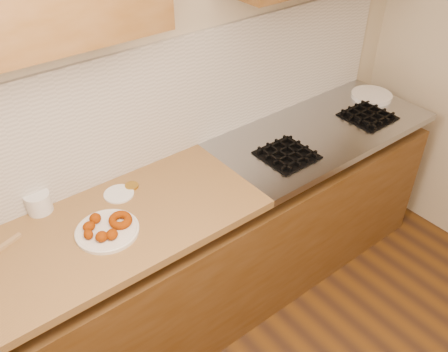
{
  "coord_description": "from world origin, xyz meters",
  "views": [
    {
      "loc": [
        -0.69,
        0.22,
        2.27
      ],
      "look_at": [
        0.41,
        1.64,
        0.93
      ],
      "focal_mm": 38.0,
      "sensor_mm": 36.0,
      "label": 1
    }
  ],
  "objects": [
    {
      "name": "fried_dough_chunks",
      "position": [
        -0.23,
        1.66,
        0.94
      ],
      "size": [
        0.13,
        0.2,
        0.04
      ],
      "color": "#842700",
      "rests_on": "donut_plate"
    },
    {
      "name": "backsplash",
      "position": [
        0.0,
        1.99,
        1.2
      ],
      "size": [
        3.6,
        0.02,
        0.6
      ],
      "primitive_type": "cube",
      "color": "beige",
      "rests_on": "wall_back"
    },
    {
      "name": "wooden_utensil",
      "position": [
        -0.56,
        1.83,
        0.91
      ],
      "size": [
        0.17,
        0.08,
        0.01
      ],
      "primitive_type": "cube",
      "rotation": [
        0.0,
        0.0,
        0.33
      ],
      "color": "#9C794B",
      "rests_on": "butcher_block"
    },
    {
      "name": "wall_back",
      "position": [
        0.0,
        2.0,
        1.35
      ],
      "size": [
        4.0,
        0.02,
        2.7
      ],
      "primitive_type": "cube",
      "color": "#BFAF90",
      "rests_on": "ground"
    },
    {
      "name": "ring_donut",
      "position": [
        -0.12,
        1.66,
        0.93
      ],
      "size": [
        0.11,
        0.11,
        0.04
      ],
      "primitive_type": "torus",
      "rotation": [
        0.1,
        0.0,
        -0.08
      ],
      "color": "#842700",
      "rests_on": "donut_plate"
    },
    {
      "name": "stovetop",
      "position": [
        1.15,
        1.69,
        0.88
      ],
      "size": [
        1.3,
        0.62,
        0.04
      ],
      "primitive_type": "cube",
      "color": "#9EA0A5",
      "rests_on": "base_cabinet"
    },
    {
      "name": "plastic_tub",
      "position": [
        -0.36,
        1.96,
        0.95
      ],
      "size": [
        0.13,
        0.13,
        0.09
      ],
      "primitive_type": "cylinder",
      "rotation": [
        0.0,
        0.0,
        -0.23
      ],
      "color": "silver",
      "rests_on": "butcher_block"
    },
    {
      "name": "donut_plate",
      "position": [
        -0.19,
        1.66,
        0.91
      ],
      "size": [
        0.26,
        0.26,
        0.02
      ],
      "primitive_type": "cylinder",
      "color": "silver",
      "rests_on": "butcher_block"
    },
    {
      "name": "tub_lid",
      "position": [
        -0.03,
        1.85,
        0.9
      ],
      "size": [
        0.17,
        0.17,
        0.01
      ],
      "primitive_type": "cylinder",
      "rotation": [
        0.0,
        0.0,
        -0.28
      ],
      "color": "silver",
      "rests_on": "butcher_block"
    },
    {
      "name": "plate_stack",
      "position": [
        1.67,
        1.75,
        0.91
      ],
      "size": [
        0.25,
        0.25,
        0.02
      ],
      "color": "silver",
      "rests_on": "stovetop"
    },
    {
      "name": "burner_grates",
      "position": [
        1.13,
        1.61,
        0.91
      ],
      "size": [
        0.91,
        0.26,
        0.03
      ],
      "color": "black",
      "rests_on": "stovetop"
    },
    {
      "name": "base_cabinet",
      "position": [
        0.0,
        1.69,
        0.39
      ],
      "size": [
        3.6,
        0.6,
        0.77
      ],
      "primitive_type": "cube",
      "color": "brown",
      "rests_on": "floor"
    },
    {
      "name": "brass_jar_lid",
      "position": [
        0.04,
        1.87,
        0.91
      ],
      "size": [
        0.07,
        0.07,
        0.01
      ],
      "primitive_type": "cylinder",
      "rotation": [
        0.0,
        0.0,
        0.12
      ],
      "color": "#B3882D",
      "rests_on": "butcher_block"
    }
  ]
}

